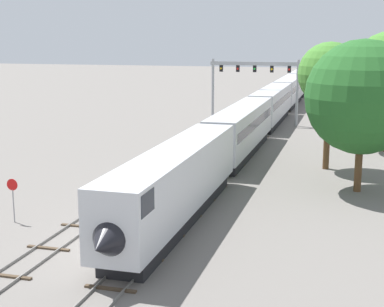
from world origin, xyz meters
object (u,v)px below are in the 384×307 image
Objects in this scene: passenger_train at (273,104)px; stop_sign at (13,194)px; trackside_tree_right at (330,75)px; signal_gantry at (254,77)px; trackside_tree_mid at (362,97)px.

passenger_train is 49.31m from stop_sign.
trackside_tree_right is at bearing -72.53° from passenger_train.
signal_gantry is at bearing 80.48° from stop_sign.
trackside_tree_mid is 7.92m from trackside_tree_right.
passenger_train is 4.91m from signal_gantry.
trackside_tree_right is at bearing 110.37° from trackside_tree_mid.
trackside_tree_mid reaches higher than passenger_train.
signal_gantry reaches higher than stop_sign.
signal_gantry is (-2.25, -2.08, 3.84)m from passenger_train.
trackside_tree_mid is at bearing -67.35° from signal_gantry.
passenger_train is 36.58m from trackside_tree_mid.
trackside_tree_right reaches higher than signal_gantry.
stop_sign is 28.87m from trackside_tree_right.
trackside_tree_right is (10.79, -25.07, 2.01)m from signal_gantry.
trackside_tree_mid is (21.27, 13.79, 5.41)m from stop_sign.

